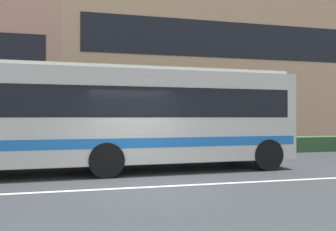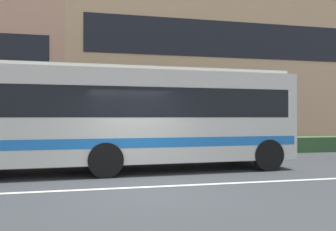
% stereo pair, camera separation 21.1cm
% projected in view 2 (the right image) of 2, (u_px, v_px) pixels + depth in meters
% --- Properties ---
extents(ground_plane, '(160.00, 160.00, 0.00)m').
position_uv_depth(ground_plane, '(143.00, 187.00, 8.17)').
color(ground_plane, '#363A3D').
extents(lane_centre_line, '(60.00, 0.16, 0.01)m').
position_uv_depth(lane_centre_line, '(143.00, 187.00, 8.17)').
color(lane_centre_line, silver).
rests_on(lane_centre_line, ground_plane).
extents(hedge_row_far, '(16.70, 1.10, 0.73)m').
position_uv_depth(hedge_row_far, '(206.00, 146.00, 15.60)').
color(hedge_row_far, '#396235').
rests_on(hedge_row_far, ground_plane).
extents(apartment_block_right, '(25.30, 8.39, 11.24)m').
position_uv_depth(apartment_block_right, '(243.00, 66.00, 25.46)').
color(apartment_block_right, tan).
rests_on(apartment_block_right, ground_plane).
extents(transit_bus, '(10.95, 2.87, 3.23)m').
position_uv_depth(transit_bus, '(125.00, 115.00, 10.75)').
color(transit_bus, silver).
rests_on(transit_bus, ground_plane).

